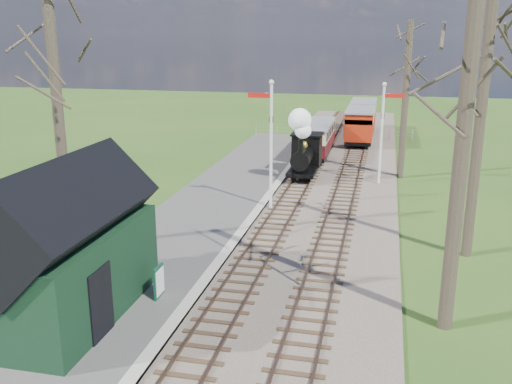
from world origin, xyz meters
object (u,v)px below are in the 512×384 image
Objects in this scene: locomotive at (304,147)px; bench at (99,309)px; station_shed at (67,249)px; sign_board at (159,282)px; semaphore_near at (270,136)px; semaphore_far at (383,126)px; red_carriage_a at (360,125)px; person at (87,322)px; coach at (317,138)px; red_carriage_b at (363,115)px.

locomotive is 18.85m from bench.
station_shed is 3.08m from sign_board.
sign_board is at bearing -97.93° from semaphore_near.
semaphore_far reaches higher than locomotive.
sign_board is (-1.44, -10.36, -2.91)m from semaphore_near.
red_carriage_a is 4.36× the size of person.
semaphore_near is at bearing 73.62° from station_shed.
coach is at bearing -16.29° from person.
person is (-5.64, -31.09, -0.73)m from red_carriage_a.
coach is 25.88m from person.
bench is at bearing -99.46° from red_carriage_b.
sign_board is 2.18m from bench.
semaphore_far reaches higher than red_carriage_a.
semaphore_far is 1.10× the size of red_carriage_b.
semaphore_near reaches higher than coach.
semaphore_near is 10.85m from sign_board.
coach is 5.99m from red_carriage_a.
bench is at bearing -97.67° from coach.
bench is (-3.30, -18.51, -1.34)m from locomotive.
locomotive is 16.82m from sign_board.
semaphore_far is 17.41m from red_carriage_b.
semaphore_far reaches higher than sign_board.
red_carriage_b is 4.36× the size of person.
red_carriage_b reaches higher than person.
coach is 24.80m from bench.
coach reaches higher than sign_board.
station_shed is 4.28× the size of bench.
red_carriage_a is 28.50m from sign_board.
coach is 11.20m from red_carriage_b.
locomotive is at bearing 176.44° from semaphore_far.
semaphore_near is 6.09× the size of sign_board.
red_carriage_b is (0.00, 5.50, 0.00)m from red_carriage_a.
locomotive is 17.16m from red_carriage_b.
coach is at bearing 84.43° from sign_board.
locomotive is 2.80× the size of bench.
sign_board is (-4.81, -28.08, -0.81)m from red_carriage_a.
semaphore_far is (8.67, 18.00, 1.08)m from station_shed.
coach is at bearing 79.98° from station_shed.
coach is (0.77, 12.33, -2.21)m from semaphore_near.
station_shed is 1.10× the size of semaphore_far.
person is at bearing -98.77° from locomotive.
station_shed is 0.95× the size of coach.
semaphore_near is 1.19× the size of red_carriage_b.
red_carriage_a is 5.10× the size of sign_board.
station_shed reaches higher than red_carriage_b.
coach is at bearing 89.89° from locomotive.
coach is 22.81m from sign_board.
person is (-3.03, -19.64, -1.12)m from locomotive.
locomotive reaches higher than red_carriage_b.
bench is (-3.31, -24.57, -0.83)m from coach.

